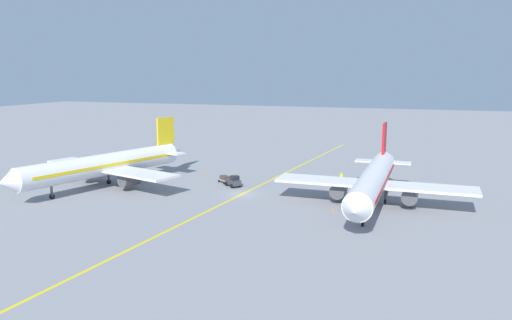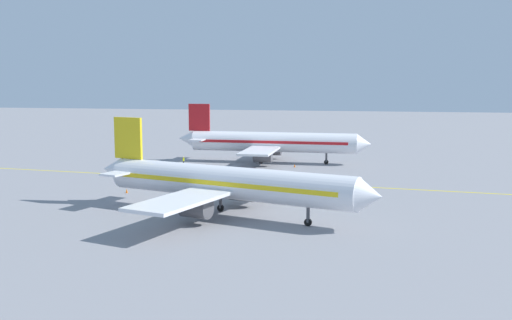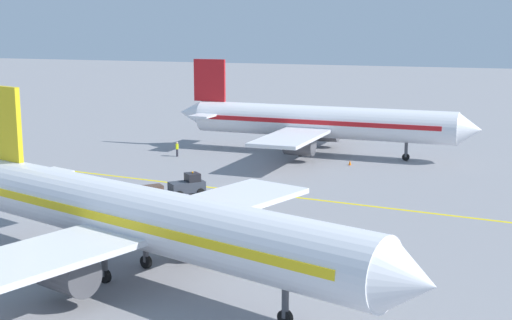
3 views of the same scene
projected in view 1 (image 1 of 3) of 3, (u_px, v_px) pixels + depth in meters
The scene contains 9 objects.
ground_plane at pixel (242, 194), 77.88m from camera, with size 400.00×400.00×0.00m, color gray.
apron_yellow_centreline at pixel (242, 194), 77.88m from camera, with size 0.40×120.00×0.01m, color yellow.
airplane_at_gate at pixel (373, 181), 70.34m from camera, with size 28.07×35.44×10.60m.
airplane_adjacent_stand at pixel (106, 165), 82.24m from camera, with size 28.29×34.80×10.60m.
baggage_tug_dark at pixel (233, 181), 82.91m from camera, with size 3.24×3.11×2.11m.
baggage_cart_trailing at pixel (225, 179), 85.76m from camera, with size 2.88×2.77×1.24m.
ground_crew_worker at pixel (341, 177), 86.47m from camera, with size 0.58×0.26×1.68m.
traffic_cone_near_nose at pixel (206, 171), 94.54m from camera, with size 0.32×0.32×0.55m, color orange.
traffic_cone_mid_apron at pixel (333, 210), 67.87m from camera, with size 0.32×0.32×0.55m, color orange.
Camera 1 is at (-26.73, 70.93, 18.77)m, focal length 35.00 mm.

